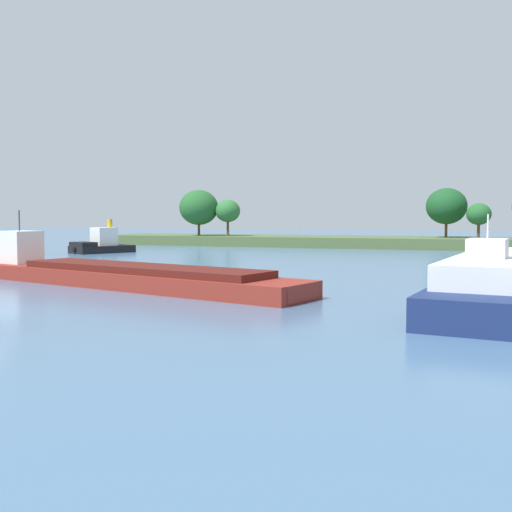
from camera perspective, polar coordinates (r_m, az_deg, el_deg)
treeline_island at (r=105.41m, az=9.07°, el=2.28°), size 87.61×14.49×9.92m
cargo_barge at (r=47.50m, az=-12.67°, el=-1.61°), size 30.99×13.11×5.79m
tugboat at (r=90.51m, az=-14.20°, el=1.06°), size 7.80×9.52×4.82m
white_riverboat at (r=40.87m, az=21.17°, el=-2.05°), size 8.14×26.11×5.40m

